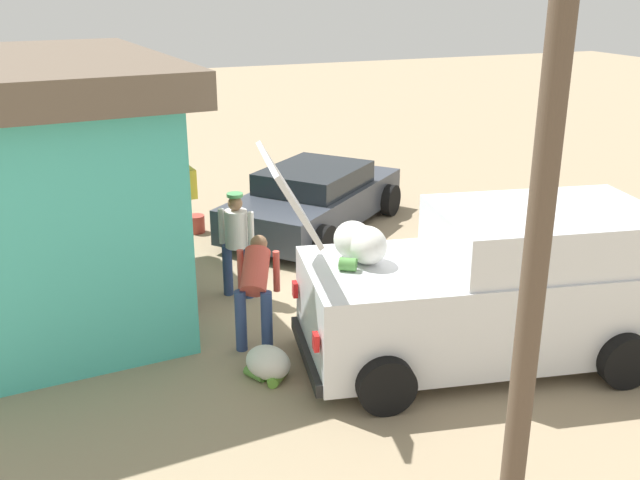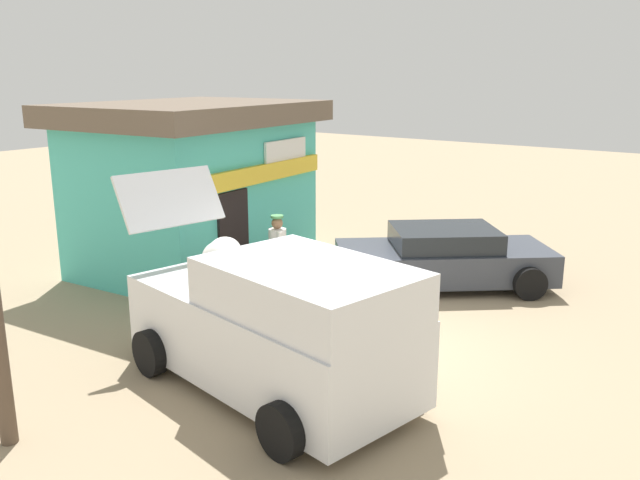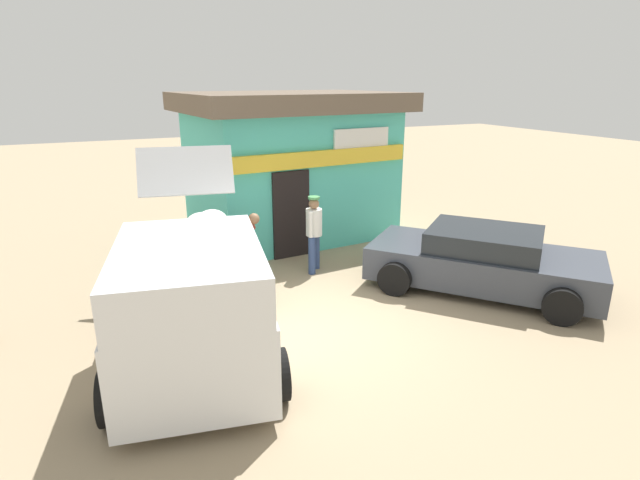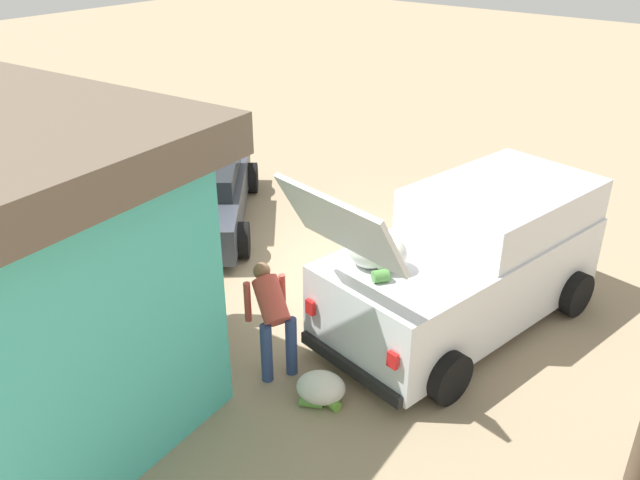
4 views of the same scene
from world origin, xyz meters
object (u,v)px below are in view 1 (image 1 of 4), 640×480
at_px(delivery_van, 490,286).
at_px(unloaded_banana_pile, 268,364).
at_px(storefront_bar, 24,187).
at_px(vendor_standing, 237,238).
at_px(paint_bucket, 196,224).
at_px(parked_sedan, 314,199).
at_px(customer_bending, 256,283).

height_order(delivery_van, unloaded_banana_pile, delivery_van).
bearing_deg(storefront_bar, vendor_standing, -101.92).
bearing_deg(unloaded_banana_pile, paint_bucket, -3.92).
height_order(parked_sedan, vendor_standing, vendor_standing).
bearing_deg(storefront_bar, delivery_van, -124.30).
bearing_deg(vendor_standing, unloaded_banana_pile, 172.47).
relative_size(storefront_bar, parked_sedan, 1.25).
relative_size(storefront_bar, vendor_standing, 3.38).
relative_size(delivery_van, customer_bending, 3.58).
relative_size(storefront_bar, delivery_van, 1.09).
height_order(vendor_standing, unloaded_banana_pile, vendor_standing).
bearing_deg(unloaded_banana_pile, parked_sedan, -27.05).
xyz_separation_m(parked_sedan, unloaded_banana_pile, (-5.05, 2.58, -0.40)).
xyz_separation_m(parked_sedan, paint_bucket, (0.61, 2.19, -0.42)).
bearing_deg(parked_sedan, vendor_standing, 138.73).
bearing_deg(paint_bucket, unloaded_banana_pile, 176.08).
relative_size(vendor_standing, paint_bucket, 4.91).
bearing_deg(storefront_bar, customer_bending, -129.47).
bearing_deg(parked_sedan, delivery_van, -178.06).
bearing_deg(paint_bucket, vendor_standing, 178.94).
bearing_deg(delivery_van, customer_bending, 61.65).
bearing_deg(parked_sedan, paint_bucket, 74.51).
xyz_separation_m(storefront_bar, parked_sedan, (1.96, -5.09, -1.28)).
bearing_deg(unloaded_banana_pile, customer_bending, -8.67).
bearing_deg(customer_bending, storefront_bar, 50.53).
distance_m(vendor_standing, customer_bending, 1.59).
height_order(parked_sedan, paint_bucket, parked_sedan).
bearing_deg(storefront_bar, parked_sedan, -68.92).
distance_m(storefront_bar, vendor_standing, 3.05).
bearing_deg(parked_sedan, customer_bending, 149.52).
bearing_deg(delivery_van, unloaded_banana_pile, 79.46).
bearing_deg(parked_sedan, unloaded_banana_pile, 152.95).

